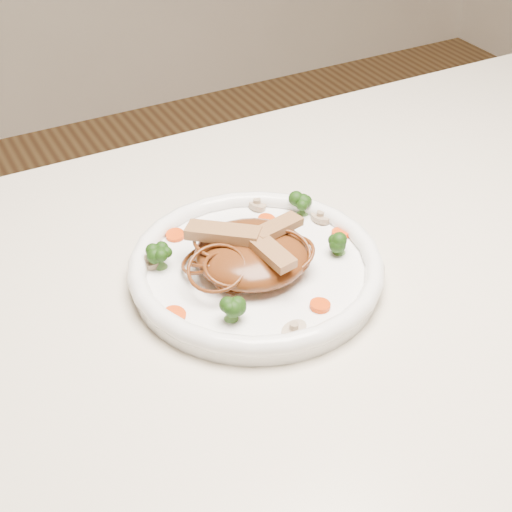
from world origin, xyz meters
name	(u,v)px	position (x,y,z in m)	size (l,w,h in m)	color
table	(351,360)	(0.00, 0.00, 0.65)	(1.20, 0.80, 0.75)	beige
plate	(256,273)	(-0.08, 0.07, 0.76)	(0.26, 0.26, 0.02)	white
noodle_mound	(252,253)	(-0.09, 0.07, 0.78)	(0.12, 0.12, 0.04)	#5A2A11
chicken_a	(277,227)	(-0.06, 0.07, 0.80)	(0.06, 0.02, 0.01)	#A37D4D
chicken_b	(223,233)	(-0.11, 0.09, 0.81)	(0.08, 0.02, 0.01)	#A37D4D
chicken_c	(269,250)	(-0.08, 0.04, 0.80)	(0.06, 0.02, 0.01)	#A37D4D
broccoli_0	(303,203)	(0.01, 0.13, 0.78)	(0.02, 0.02, 0.03)	#193F0D
broccoli_1	(160,253)	(-0.17, 0.11, 0.78)	(0.03, 0.03, 0.03)	#193F0D
broccoli_2	(231,307)	(-0.14, 0.01, 0.78)	(0.02, 0.02, 0.03)	#193F0D
broccoli_3	(340,242)	(0.01, 0.05, 0.78)	(0.02, 0.02, 0.03)	#193F0D
carrot_0	(267,220)	(-0.03, 0.13, 0.77)	(0.02, 0.02, 0.01)	#DF4008
carrot_1	(175,315)	(-0.19, 0.03, 0.77)	(0.02, 0.02, 0.01)	#DF4008
carrot_2	(341,233)	(0.02, 0.07, 0.77)	(0.02, 0.02, 0.01)	#DF4008
carrot_3	(175,235)	(-0.14, 0.15, 0.77)	(0.02, 0.02, 0.01)	#DF4008
carrot_4	(320,305)	(-0.06, -0.02, 0.77)	(0.02, 0.02, 0.01)	#DF4008
mushroom_0	(294,330)	(-0.10, -0.04, 0.77)	(0.03, 0.03, 0.01)	#BFB28F
mushroom_1	(320,218)	(0.02, 0.11, 0.77)	(0.03, 0.03, 0.01)	#BFB28F
mushroom_2	(147,263)	(-0.18, 0.12, 0.77)	(0.03, 0.03, 0.01)	#BFB28F
mushroom_3	(257,205)	(-0.03, 0.16, 0.77)	(0.03, 0.03, 0.01)	#BFB28F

